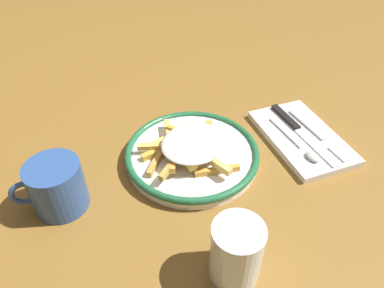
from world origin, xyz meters
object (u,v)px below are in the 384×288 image
coffee_mug (56,187)px  water_glass (236,252)px  fries_heap (192,145)px  napkin (301,137)px  fork (318,134)px  spoon (302,146)px  plate (192,154)px  knife (297,128)px

coffee_mug → water_glass: bearing=134.8°
fries_heap → napkin: (-0.24, 0.02, -0.03)m
fork → spoon: 0.06m
fries_heap → plate: bearing=-120.6°
spoon → fries_heap: bearing=-15.3°
coffee_mug → fries_heap: bearing=-175.8°
fries_heap → fork: size_ratio=1.08×
fries_heap → fork: (-0.26, 0.03, -0.03)m
napkin → fork: bearing=157.0°
fries_heap → spoon: 0.22m
knife → water_glass: bearing=41.4°
napkin → fork: size_ratio=1.24×
napkin → spoon: (0.03, 0.03, 0.01)m
plate → water_glass: bearing=82.7°
knife → coffee_mug: 0.48m
napkin → coffee_mug: bearing=-0.6°
napkin → coffee_mug: (0.48, -0.00, 0.04)m
fork → plate: bearing=-8.6°
spoon → water_glass: bearing=36.9°
napkin → knife: bearing=-88.2°
fork → water_glass: size_ratio=1.79×
plate → spoon: bearing=163.2°
plate → knife: bearing=177.9°
spoon → coffee_mug: size_ratio=1.30×
napkin → coffee_mug: size_ratio=1.88×
water_glass → coffee_mug: water_glass is taller
knife → napkin: bearing=91.8°
fries_heap → water_glass: 0.24m
plate → spoon: (-0.21, 0.06, 0.00)m
water_glass → coffee_mug: bearing=-45.2°
napkin → knife: 0.02m
water_glass → coffee_mug: (0.22, -0.22, -0.00)m
napkin → fork: (-0.03, 0.01, 0.01)m
plate → fork: bearing=171.4°
plate → napkin: 0.23m
napkin → spoon: size_ratio=1.44×
fork → coffee_mug: size_ratio=1.51×
fries_heap → napkin: bearing=174.5°
fries_heap → coffee_mug: size_ratio=1.63×
water_glass → napkin: bearing=-141.0°
fries_heap → napkin: 0.24m
fork → water_glass: 0.36m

